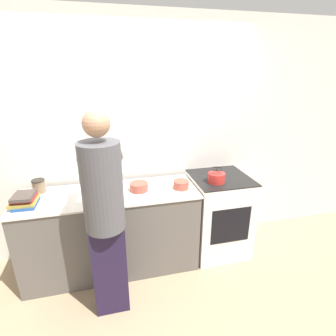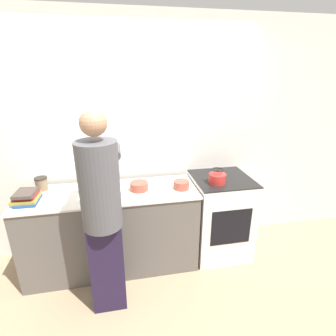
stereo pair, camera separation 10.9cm
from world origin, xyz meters
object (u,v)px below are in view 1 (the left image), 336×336
at_px(kettle, 216,176).
at_px(bowl_prep, 181,185).
at_px(cutting_board, 107,193).
at_px(knife, 106,193).
at_px(oven, 218,214).
at_px(person, 105,212).
at_px(canister_jar, 39,186).

xyz_separation_m(kettle, bowl_prep, (-0.37, 0.04, -0.07)).
relative_size(cutting_board, knife, 1.67).
xyz_separation_m(oven, bowl_prep, (-0.48, -0.08, 0.46)).
bearing_deg(kettle, person, -159.00).
relative_size(knife, bowl_prep, 1.17).
distance_m(cutting_board, bowl_prep, 0.75).
bearing_deg(oven, knife, -178.12).
relative_size(cutting_board, kettle, 1.77).
height_order(cutting_board, bowl_prep, bowl_prep).
bearing_deg(cutting_board, oven, 0.86).
relative_size(person, cutting_board, 5.69).
height_order(person, cutting_board, person).
distance_m(oven, canister_jar, 1.95).
bearing_deg(knife, kettle, 18.73).
bearing_deg(person, canister_jar, 131.09).
bearing_deg(oven, bowl_prep, -170.57).
relative_size(kettle, canister_jar, 1.30).
bearing_deg(knife, canister_jar, -175.11).
bearing_deg(bowl_prep, kettle, -5.72).
bearing_deg(bowl_prep, person, -148.37).
bearing_deg(bowl_prep, oven, 9.43).
relative_size(oven, bowl_prep, 5.79).
distance_m(oven, knife, 1.31).
height_order(knife, canister_jar, canister_jar).
xyz_separation_m(cutting_board, bowl_prep, (0.75, -0.06, 0.03)).
relative_size(oven, knife, 4.96).
relative_size(bowl_prep, canister_jar, 1.18).
distance_m(person, kettle, 1.23).
bearing_deg(cutting_board, kettle, -5.01).
bearing_deg(oven, canister_jar, 174.97).
bearing_deg(canister_jar, person, -48.91).
bearing_deg(person, kettle, 21.00).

